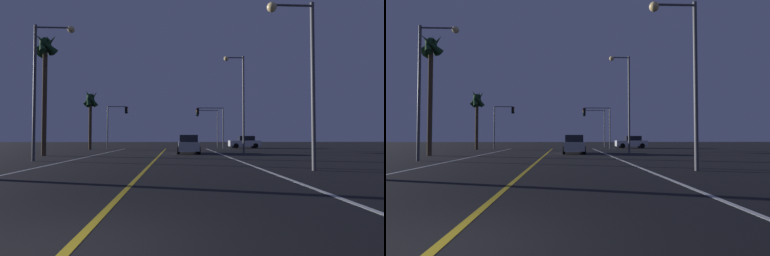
# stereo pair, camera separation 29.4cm
# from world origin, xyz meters

# --- Properties ---
(lane_edge_right) EXTENTS (0.16, 42.01, 0.01)m
(lane_edge_right) POSITION_xyz_m (5.32, 15.00, 0.00)
(lane_edge_right) COLOR silver
(lane_edge_right) RESTS_ON ground
(lane_edge_left) EXTENTS (0.16, 42.01, 0.01)m
(lane_edge_left) POSITION_xyz_m (-5.32, 15.00, 0.00)
(lane_edge_left) COLOR silver
(lane_edge_left) RESTS_ON ground
(lane_center_divider) EXTENTS (0.16, 42.01, 0.01)m
(lane_center_divider) POSITION_xyz_m (0.00, 15.00, 0.00)
(lane_center_divider) COLOR gold
(lane_center_divider) RESTS_ON ground
(car_crossing_side) EXTENTS (4.30, 2.02, 1.70)m
(car_crossing_side) POSITION_xyz_m (10.96, 37.98, 0.82)
(car_crossing_side) COLOR black
(car_crossing_side) RESTS_ON ground
(car_ahead_far) EXTENTS (2.02, 4.30, 1.70)m
(car_ahead_far) POSITION_xyz_m (2.49, 23.96, 0.82)
(car_ahead_far) COLOR black
(car_ahead_far) RESTS_ON ground
(traffic_light_near_right) EXTENTS (3.74, 0.36, 5.50)m
(traffic_light_near_right) POSITION_xyz_m (5.93, 36.51, 4.11)
(traffic_light_near_right) COLOR #4C4C51
(traffic_light_near_right) RESTS_ON ground
(traffic_light_near_left) EXTENTS (2.74, 0.36, 5.62)m
(traffic_light_near_left) POSITION_xyz_m (-6.45, 36.51, 4.14)
(traffic_light_near_left) COLOR #4C4C51
(traffic_light_near_left) RESTS_ON ground
(traffic_light_far_right) EXTENTS (3.41, 0.36, 5.67)m
(traffic_light_far_right) POSITION_xyz_m (6.11, 42.01, 4.21)
(traffic_light_far_right) COLOR #4C4C51
(traffic_light_far_right) RESTS_ON ground
(street_lamp_right_near) EXTENTS (2.14, 0.44, 7.51)m
(street_lamp_right_near) POSITION_xyz_m (6.96, 9.25, 4.81)
(street_lamp_right_near) COLOR #4C4C51
(street_lamp_right_near) RESTS_ON ground
(street_lamp_left_mid) EXTENTS (2.51, 0.44, 8.54)m
(street_lamp_left_mid) POSITION_xyz_m (-6.91, 15.41, 5.40)
(street_lamp_left_mid) COLOR #4C4C51
(street_lamp_left_mid) RESTS_ON ground
(street_lamp_right_far) EXTENTS (1.88, 0.44, 8.87)m
(street_lamp_right_far) POSITION_xyz_m (7.08, 23.14, 5.53)
(street_lamp_right_far) COLOR #4C4C51
(street_lamp_right_far) RESTS_ON ground
(palm_tree_left_mid) EXTENTS (2.08, 2.01, 10.01)m
(palm_tree_left_mid) POSITION_xyz_m (-9.25, 21.04, 7.95)
(palm_tree_left_mid) COLOR #473826
(palm_tree_left_mid) RESTS_ON ground
(palm_tree_left_far) EXTENTS (1.97, 2.04, 7.23)m
(palm_tree_left_far) POSITION_xyz_m (-9.01, 33.16, 5.68)
(palm_tree_left_far) COLOR #473826
(palm_tree_left_far) RESTS_ON ground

